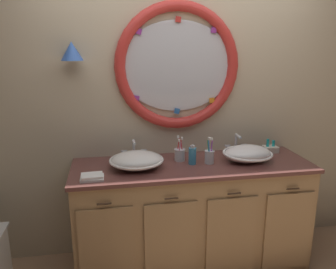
{
  "coord_description": "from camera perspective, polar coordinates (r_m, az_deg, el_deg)",
  "views": [
    {
      "loc": [
        -0.6,
        -2.24,
        1.82
      ],
      "look_at": [
        -0.16,
        0.25,
        1.15
      ],
      "focal_mm": 36.01,
      "sensor_mm": 36.0,
      "label": 1
    }
  ],
  "objects": [
    {
      "name": "sink_basin_left",
      "position": [
        2.6,
        -5.35,
        -4.36
      ],
      "size": [
        0.42,
        0.42,
        0.13
      ],
      "color": "white",
      "rests_on": "vanity_counter"
    },
    {
      "name": "vanity_counter",
      "position": [
        2.9,
        4.02,
        -13.26
      ],
      "size": [
        1.92,
        0.66,
        0.9
      ],
      "color": "tan",
      "rests_on": "ground_plane"
    },
    {
      "name": "back_wall_assembly",
      "position": [
        2.92,
        1.78,
        5.32
      ],
      "size": [
        6.4,
        0.26,
        2.6
      ],
      "color": "beige",
      "rests_on": "ground_plane"
    },
    {
      "name": "toiletry_basket",
      "position": [
        3.13,
        16.91,
        -2.29
      ],
      "size": [
        0.12,
        0.1,
        0.12
      ],
      "color": "beige",
      "rests_on": "vanity_counter"
    },
    {
      "name": "faucet_set_left",
      "position": [
        2.84,
        -5.79,
        -2.79
      ],
      "size": [
        0.22,
        0.12,
        0.16
      ],
      "color": "silver",
      "rests_on": "vanity_counter"
    },
    {
      "name": "sink_basin_right",
      "position": [
        2.82,
        13.3,
        -3.14
      ],
      "size": [
        0.4,
        0.4,
        0.14
      ],
      "color": "white",
      "rests_on": "vanity_counter"
    },
    {
      "name": "folded_hand_towel",
      "position": [
        2.46,
        -12.73,
        -7.03
      ],
      "size": [
        0.16,
        0.13,
        0.04
      ],
      "color": "white",
      "rests_on": "vanity_counter"
    },
    {
      "name": "toothbrush_holder_right",
      "position": [
        2.72,
        7.01,
        -3.61
      ],
      "size": [
        0.08,
        0.08,
        0.22
      ],
      "color": "silver",
      "rests_on": "vanity_counter"
    },
    {
      "name": "toothbrush_holder_left",
      "position": [
        2.77,
        1.99,
        -3.31
      ],
      "size": [
        0.09,
        0.09,
        0.21
      ],
      "color": "silver",
      "rests_on": "vanity_counter"
    },
    {
      "name": "soap_dispenser",
      "position": [
        2.69,
        4.14,
        -3.55
      ],
      "size": [
        0.06,
        0.07,
        0.16
      ],
      "color": "#388EBC",
      "rests_on": "vanity_counter"
    },
    {
      "name": "faucet_set_right",
      "position": [
        3.04,
        11.44,
        -1.76
      ],
      "size": [
        0.21,
        0.13,
        0.17
      ],
      "color": "silver",
      "rests_on": "vanity_counter"
    }
  ]
}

